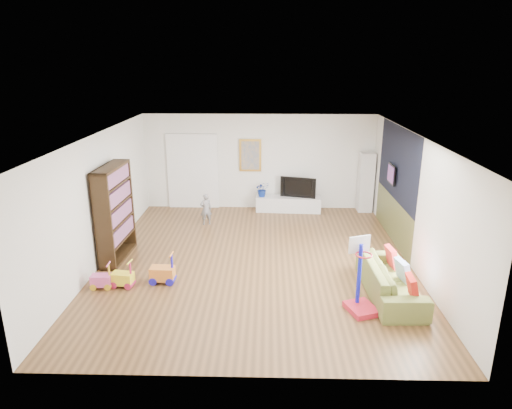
{
  "coord_description": "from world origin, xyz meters",
  "views": [
    {
      "loc": [
        0.25,
        -8.95,
        4.13
      ],
      "look_at": [
        0.0,
        0.4,
        1.15
      ],
      "focal_mm": 32.0,
      "sensor_mm": 36.0,
      "label": 1
    }
  ],
  "objects_px": {
    "bookshelf": "(115,213)",
    "sofa": "(390,280)",
    "media_console": "(288,204)",
    "basketball_hoop": "(364,277)"
  },
  "relations": [
    {
      "from": "media_console",
      "to": "bookshelf",
      "type": "distance_m",
      "value": 5.12
    },
    {
      "from": "media_console",
      "to": "sofa",
      "type": "bearing_deg",
      "value": -67.81
    },
    {
      "from": "media_console",
      "to": "sofa",
      "type": "distance_m",
      "value": 5.09
    },
    {
      "from": "media_console",
      "to": "bookshelf",
      "type": "bearing_deg",
      "value": -136.16
    },
    {
      "from": "sofa",
      "to": "bookshelf",
      "type": "bearing_deg",
      "value": 73.07
    },
    {
      "from": "bookshelf",
      "to": "basketball_hoop",
      "type": "relative_size",
      "value": 1.55
    },
    {
      "from": "bookshelf",
      "to": "media_console",
      "type": "bearing_deg",
      "value": 42.5
    },
    {
      "from": "bookshelf",
      "to": "sofa",
      "type": "bearing_deg",
      "value": -13.61
    },
    {
      "from": "bookshelf",
      "to": "basketball_hoop",
      "type": "xyz_separation_m",
      "value": [
        4.87,
        -2.12,
        -0.36
      ]
    },
    {
      "from": "media_console",
      "to": "basketball_hoop",
      "type": "relative_size",
      "value": 1.37
    }
  ]
}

